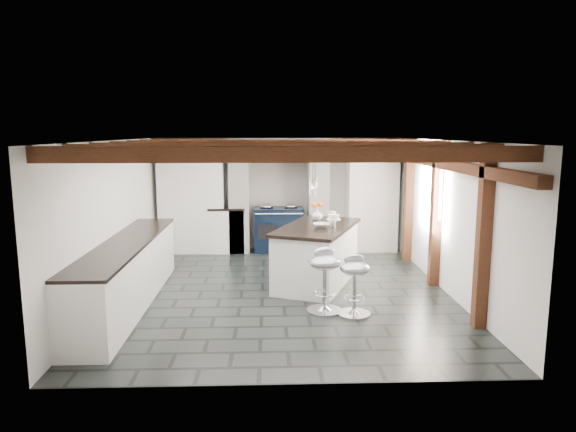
{
  "coord_description": "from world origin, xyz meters",
  "views": [
    {
      "loc": [
        -0.21,
        -7.65,
        2.43
      ],
      "look_at": [
        0.1,
        0.4,
        1.1
      ],
      "focal_mm": 32.0,
      "sensor_mm": 36.0,
      "label": 1
    }
  ],
  "objects_px": {
    "bar_stool_near": "(354,278)",
    "bar_stool_far": "(324,272)",
    "range_cooker": "(279,228)",
    "kitchen_island": "(317,254)"
  },
  "relations": [
    {
      "from": "range_cooker",
      "to": "bar_stool_near",
      "type": "relative_size",
      "value": 1.22
    },
    {
      "from": "range_cooker",
      "to": "bar_stool_near",
      "type": "height_order",
      "value": "range_cooker"
    },
    {
      "from": "bar_stool_near",
      "to": "bar_stool_far",
      "type": "bearing_deg",
      "value": 152.61
    },
    {
      "from": "kitchen_island",
      "to": "bar_stool_near",
      "type": "relative_size",
      "value": 2.61
    },
    {
      "from": "kitchen_island",
      "to": "bar_stool_near",
      "type": "xyz_separation_m",
      "value": [
        0.36,
        -1.48,
        0.03
      ]
    },
    {
      "from": "bar_stool_near",
      "to": "bar_stool_far",
      "type": "relative_size",
      "value": 0.93
    },
    {
      "from": "kitchen_island",
      "to": "bar_stool_near",
      "type": "height_order",
      "value": "kitchen_island"
    },
    {
      "from": "range_cooker",
      "to": "bar_stool_far",
      "type": "height_order",
      "value": "range_cooker"
    },
    {
      "from": "range_cooker",
      "to": "bar_stool_near",
      "type": "bearing_deg",
      "value": -76.3
    },
    {
      "from": "kitchen_island",
      "to": "range_cooker",
      "type": "bearing_deg",
      "value": 125.88
    }
  ]
}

